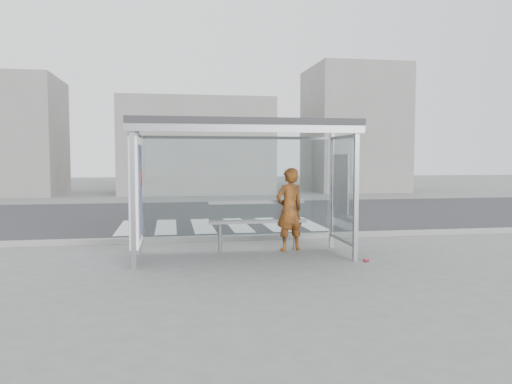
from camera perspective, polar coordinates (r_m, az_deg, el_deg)
The scene contains 10 objects.
ground at distance 9.69m, azimuth -1.48°, elevation -7.45°, with size 80.00×80.00×0.00m, color #5F5F5D.
road at distance 16.57m, azimuth -4.95°, elevation -2.67°, with size 30.00×10.00×0.01m, color #2C2C2F.
curb at distance 11.58m, azimuth -2.87°, elevation -5.26°, with size 30.00×0.18×0.12m, color gray.
crosswalk at distance 14.10m, azimuth -4.11°, elevation -3.84°, with size 5.55×3.00×0.00m.
bus_shelter at distance 9.52m, azimuth -3.78°, elevation 4.35°, with size 4.25×1.65×2.62m.
building_center at distance 27.44m, azimuth -6.90°, elevation 5.17°, with size 8.00×5.00×5.00m, color gray.
building_right at distance 29.34m, azimuth 11.06°, elevation 7.01°, with size 5.00×5.00×7.00m, color gray.
person at distance 10.27m, azimuth 3.84°, elevation -2.00°, with size 0.62×0.41×1.70m, color #CB3F13.
bench at distance 10.22m, azimuth 0.20°, elevation -3.40°, with size 2.00×0.24×1.03m.
soda_can at distance 9.46m, azimuth 12.48°, elevation -7.63°, with size 0.06×0.06×0.12m, color #C53A4C.
Camera 1 is at (-1.36, -9.40, 1.92)m, focal length 35.00 mm.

